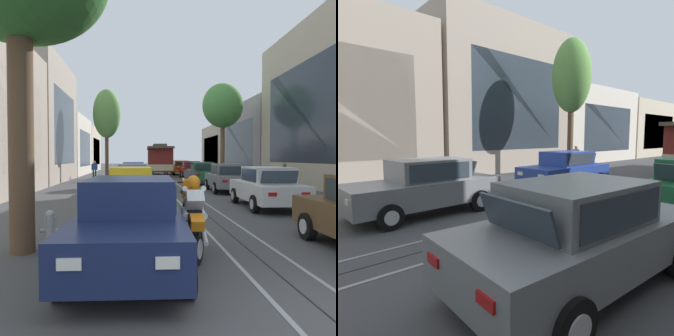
{
  "view_description": "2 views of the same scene",
  "coord_description": "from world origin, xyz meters",
  "views": [
    {
      "loc": [
        -2.34,
        -3.44,
        1.96
      ],
      "look_at": [
        0.27,
        25.42,
        1.03
      ],
      "focal_mm": 36.42,
      "sensor_mm": 36.0,
      "label": 1
    },
    {
      "loc": [
        5.15,
        11.82,
        2.24
      ],
      "look_at": [
        -2.58,
        18.51,
        1.11
      ],
      "focal_mm": 30.83,
      "sensor_mm": 36.0,
      "label": 2
    }
  ],
  "objects": [
    {
      "name": "parked_car_grey_mid_right",
      "position": [
        2.7,
        15.44,
        0.8
      ],
      "size": [
        2.13,
        4.42,
        1.58
      ],
      "color": "slate",
      "rests_on": "ground"
    },
    {
      "name": "parked_car_blue_fourth_left",
      "position": [
        -2.62,
        21.98,
        0.8
      ],
      "size": [
        2.02,
        4.37,
        1.58
      ],
      "color": "#233D93",
      "rests_on": "ground"
    },
    {
      "name": "trolley_track_rails",
      "position": [
        0.0,
        24.51,
        0.0
      ],
      "size": [
        1.14,
        61.03,
        0.01
      ],
      "color": "gray",
      "rests_on": "ground"
    },
    {
      "name": "street_tree_kerb_left_second",
      "position": [
        -4.85,
        25.26,
        5.49
      ],
      "size": [
        2.26,
        1.93,
        7.58
      ],
      "color": "brown",
      "rests_on": "ground"
    },
    {
      "name": "building_facade_left",
      "position": [
        -10.57,
        22.75,
        3.91
      ],
      "size": [
        5.89,
        52.73,
        9.47
      ],
      "color": "beige",
      "rests_on": "ground"
    },
    {
      "name": "ground_plane",
      "position": [
        0.0,
        21.21,
        0.0
      ],
      "size": [
        160.0,
        160.0,
        0.0
      ],
      "primitive_type": "plane",
      "color": "#424244"
    },
    {
      "name": "pedestrian_on_left_pavement",
      "position": [
        -6.19,
        27.76,
        0.91
      ],
      "size": [
        0.55,
        0.34,
        1.61
      ],
      "color": "#282D38",
      "rests_on": "ground"
    },
    {
      "name": "parked_car_grey_mid_left",
      "position": [
        -2.63,
        15.46,
        0.8
      ],
      "size": [
        2.08,
        4.4,
        1.58
      ],
      "color": "slate",
      "rests_on": "ground"
    }
  ]
}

